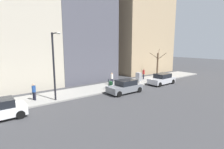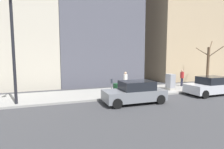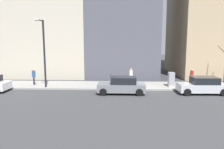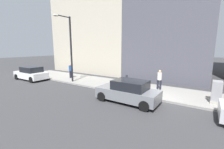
{
  "view_description": "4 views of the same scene",
  "coord_description": "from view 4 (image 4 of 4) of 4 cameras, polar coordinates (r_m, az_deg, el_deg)",
  "views": [
    {
      "loc": [
        -15.97,
        14.64,
        5.49
      ],
      "look_at": [
        1.99,
        0.79,
        1.67
      ],
      "focal_mm": 28.0,
      "sensor_mm": 36.0,
      "label": 1
    },
    {
      "loc": [
        -11.84,
        6.78,
        3.19
      ],
      "look_at": [
        1.88,
        1.93,
        1.67
      ],
      "focal_mm": 28.0,
      "sensor_mm": 36.0,
      "label": 2
    },
    {
      "loc": [
        -20.4,
        1.52,
        4.57
      ],
      "look_at": [
        -0.46,
        2.31,
        1.6
      ],
      "focal_mm": 35.0,
      "sensor_mm": 36.0,
      "label": 3
    },
    {
      "loc": [
        -10.0,
        -3.06,
        3.64
      ],
      "look_at": [
        -0.38,
        3.32,
        1.57
      ],
      "focal_mm": 24.0,
      "sensor_mm": 36.0,
      "label": 4
    }
  ],
  "objects": [
    {
      "name": "sidewalk",
      "position": [
        12.89,
        18.58,
        -6.45
      ],
      "size": [
        4.0,
        36.0,
        0.15
      ],
      "primitive_type": "cube",
      "color": "gray",
      "rests_on": "ground"
    },
    {
      "name": "pedestrian_far_corner",
      "position": [
        18.2,
        -15.55,
        1.72
      ],
      "size": [
        0.38,
        0.36,
        1.66
      ],
      "rotation": [
        0.0,
        0.0,
        3.53
      ],
      "color": "#1E1E2D",
      "rests_on": "sidewalk"
    },
    {
      "name": "parking_meter",
      "position": [
        12.12,
        5.54,
        -2.58
      ],
      "size": [
        0.14,
        0.1,
        1.35
      ],
      "color": "slate",
      "rests_on": "sidewalk"
    },
    {
      "name": "parked_car_grey",
      "position": [
        10.21,
        6.21,
        -6.44
      ],
      "size": [
        1.94,
        4.21,
        1.52
      ],
      "rotation": [
        0.0,
        0.0,
        -0.01
      ],
      "color": "slate",
      "rests_on": "ground"
    },
    {
      "name": "trash_bin",
      "position": [
        12.36,
        8.85,
        -4.21
      ],
      "size": [
        0.56,
        0.56,
        0.9
      ],
      "primitive_type": "cylinder",
      "color": "#14381E",
      "rests_on": "sidewalk"
    },
    {
      "name": "streetlamp",
      "position": [
        15.8,
        -16.14,
        11.13
      ],
      "size": [
        1.97,
        0.32,
        6.5
      ],
      "color": "black",
      "rests_on": "sidewalk"
    },
    {
      "name": "ground_plane",
      "position": [
        11.08,
        15.8,
        -9.43
      ],
      "size": [
        120.0,
        120.0,
        0.0
      ],
      "primitive_type": "plane",
      "color": "#38383A"
    },
    {
      "name": "utility_box",
      "position": [
        11.65,
        34.99,
        -5.59
      ],
      "size": [
        0.83,
        0.61,
        1.43
      ],
      "color": "#A8A399",
      "rests_on": "sidewalk"
    },
    {
      "name": "pedestrian_midblock",
      "position": [
        13.22,
        17.62,
        -1.46
      ],
      "size": [
        0.36,
        0.4,
        1.66
      ],
      "rotation": [
        0.0,
        0.0,
        1.53
      ],
      "color": "#1E1E2D",
      "rests_on": "sidewalk"
    },
    {
      "name": "parked_car_white",
      "position": [
        19.48,
        -28.44,
        0.35
      ],
      "size": [
        1.97,
        4.23,
        1.52
      ],
      "rotation": [
        0.0,
        0.0,
        0.01
      ],
      "color": "white",
      "rests_on": "ground"
    },
    {
      "name": "office_tower_right",
      "position": [
        27.51,
        -1.59,
        23.14
      ],
      "size": [
        12.89,
        12.89,
        19.64
      ],
      "primitive_type": "cube",
      "color": "#BCB29E",
      "rests_on": "ground"
    }
  ]
}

